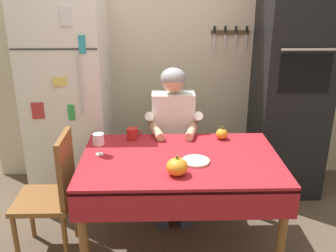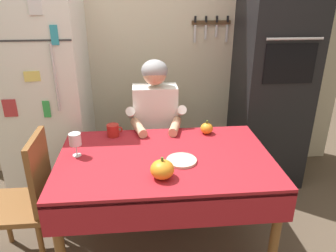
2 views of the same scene
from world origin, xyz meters
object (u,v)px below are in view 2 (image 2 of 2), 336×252
wall_oven (273,73)px  pumpkin_large (207,128)px  chair_left_side (28,196)px  refrigerator (46,97)px  pumpkin_medium (162,169)px  dining_table (165,169)px  chair_behind_person (155,138)px  wine_glass (75,140)px  serving_tray (181,161)px  seated_person (156,123)px  coffee_mug (113,130)px

wall_oven → pumpkin_large: (-0.71, -0.57, -0.27)m
pumpkin_large → chair_left_side: bearing=-163.4°
refrigerator → pumpkin_medium: bearing=-50.8°
dining_table → chair_behind_person: (-0.03, 0.79, -0.14)m
refrigerator → pumpkin_medium: refrigerator is taller
chair_behind_person → wine_glass: size_ratio=5.82×
chair_behind_person → serving_tray: chair_behind_person is taller
pumpkin_medium → serving_tray: (0.14, 0.18, -0.05)m
dining_table → chair_left_side: chair_left_side is taller
seated_person → pumpkin_medium: bearing=-90.7°
refrigerator → pumpkin_large: (1.29, -0.53, -0.12)m
chair_behind_person → wine_glass: chair_behind_person is taller
chair_behind_person → coffee_mug: chair_behind_person is taller
chair_left_side → refrigerator: bearing=93.1°
refrigerator → seated_person: refrigerator is taller
refrigerator → coffee_mug: bearing=-40.7°
refrigerator → dining_table: refrigerator is taller
dining_table → wine_glass: 0.62m
chair_left_side → wine_glass: (0.32, 0.10, 0.34)m
refrigerator → serving_tray: 1.42m
pumpkin_large → pumpkin_medium: 0.70m
chair_left_side → serving_tray: size_ratio=4.79×
chair_behind_person → coffee_mug: bearing=-128.2°
seated_person → coffee_mug: bearing=-145.1°
seated_person → pumpkin_medium: size_ratio=8.88×
coffee_mug → serving_tray: 0.63m
refrigerator → seated_person: bearing=-16.8°
pumpkin_medium → wine_glass: bearing=149.3°
coffee_mug → pumpkin_large: size_ratio=1.10×
wall_oven → dining_table: bearing=-138.7°
wall_oven → seated_person: size_ratio=1.69×
pumpkin_medium → serving_tray: pumpkin_medium is taller
dining_table → serving_tray: (0.10, -0.06, 0.09)m
chair_left_side → pumpkin_large: bearing=16.6°
seated_person → serving_tray: 0.67m
chair_behind_person → chair_left_side: same height
wine_glass → seated_person: bearing=43.4°
dining_table → seated_person: 0.61m
chair_behind_person → pumpkin_medium: (-0.01, -1.03, 0.28)m
pumpkin_medium → serving_tray: 0.23m
refrigerator → pumpkin_medium: size_ratio=12.84×
wall_oven → pumpkin_large: bearing=-141.2°
coffee_mug → wine_glass: wine_glass is taller
refrigerator → coffee_mug: refrigerator is taller
chair_behind_person → coffee_mug: 0.60m
refrigerator → wall_oven: (2.00, 0.04, 0.15)m
wall_oven → coffee_mug: bearing=-158.7°
dining_table → coffee_mug: size_ratio=11.98×
wine_glass → pumpkin_large: bearing=16.4°
wall_oven → coffee_mug: wall_oven is taller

